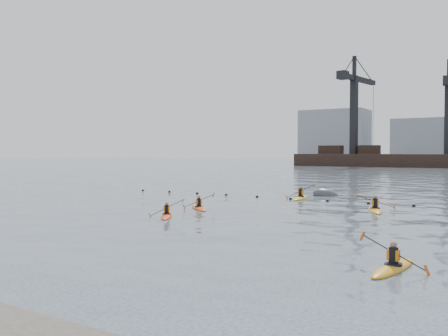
{
  "coord_description": "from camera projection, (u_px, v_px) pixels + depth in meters",
  "views": [
    {
      "loc": [
        12.51,
        -11.56,
        3.71
      ],
      "look_at": [
        -1.0,
        10.79,
        2.8
      ],
      "focal_mm": 38.0,
      "sensor_mm": 36.0,
      "label": 1
    }
  ],
  "objects": [
    {
      "name": "barge_pier",
      "position": [
        446.0,
        159.0,
        110.6
      ],
      "size": [
        72.0,
        19.3,
        29.5
      ],
      "color": "black",
      "rests_on": "ground"
    },
    {
      "name": "kayaker_3",
      "position": [
        375.0,
        209.0,
        29.43
      ],
      "size": [
        2.34,
        3.59,
        1.27
      ],
      "rotation": [
        0.0,
        0.0,
        0.34
      ],
      "color": "orange",
      "rests_on": "ground"
    },
    {
      "name": "kayaker_1",
      "position": [
        393.0,
        267.0,
        14.85
      ],
      "size": [
        2.21,
        3.24,
        1.24
      ],
      "rotation": [
        0.0,
        0.0,
        -0.15
      ],
      "color": "orange",
      "rests_on": "ground"
    },
    {
      "name": "ground",
      "position": [
        88.0,
        258.0,
        16.48
      ],
      "size": [
        400.0,
        400.0,
        0.0
      ],
      "primitive_type": "plane",
      "color": "#343C4C",
      "rests_on": "ground"
    },
    {
      "name": "kayaker_2",
      "position": [
        199.0,
        208.0,
        30.52
      ],
      "size": [
        2.69,
        2.51,
        1.16
      ],
      "rotation": [
        0.0,
        0.0,
        0.84
      ],
      "color": "#F25016",
      "rests_on": "ground"
    },
    {
      "name": "kayaker_5",
      "position": [
        301.0,
        197.0,
        37.07
      ],
      "size": [
        2.46,
        3.59,
        1.43
      ],
      "rotation": [
        0.0,
        0.0,
        0.13
      ],
      "color": "gold",
      "rests_on": "ground"
    },
    {
      "name": "float_line",
      "position": [
        309.0,
        200.0,
        36.01
      ],
      "size": [
        33.24,
        0.73,
        0.24
      ],
      "color": "black",
      "rests_on": "ground"
    },
    {
      "name": "mooring_buoy",
      "position": [
        326.0,
        196.0,
        39.83
      ],
      "size": [
        2.84,
        2.48,
        1.61
      ],
      "primitive_type": "ellipsoid",
      "rotation": [
        0.0,
        0.21,
        0.56
      ],
      "color": "#3C3F41",
      "rests_on": "ground"
    },
    {
      "name": "kayaker_0",
      "position": [
        167.0,
        215.0,
        26.9
      ],
      "size": [
        2.1,
        2.81,
        1.19
      ],
      "rotation": [
        0.0,
        0.0,
        0.57
      ],
      "color": "#E84215",
      "rests_on": "ground"
    }
  ]
}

